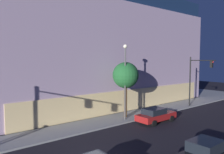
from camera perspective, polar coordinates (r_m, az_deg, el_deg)
modern_building at (r=39.80m, az=-8.76°, el=6.24°), size 34.16×26.74×16.24m
traffic_light_far_corner at (r=33.43m, az=20.52°, el=0.61°), size 0.39×3.60×6.96m
street_lamp_sidewalk at (r=24.83m, az=3.32°, el=1.06°), size 0.44×0.44×8.22m
sidewalk_tree at (r=25.77m, az=3.43°, el=0.36°), size 2.96×2.96×6.30m
car_black at (r=16.13m, az=21.90°, el=-17.43°), size 4.51×2.08×1.61m
car_red at (r=25.20m, az=10.86°, el=-9.32°), size 4.71×2.14×1.54m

